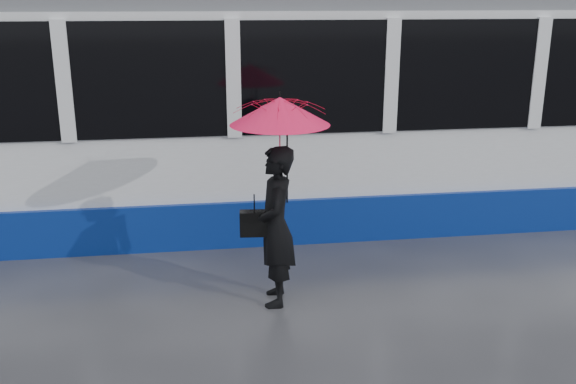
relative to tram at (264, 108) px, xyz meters
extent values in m
plane|color=#2B2B30|center=(-0.10, -2.50, -1.64)|extent=(90.00, 90.00, 0.00)
cube|color=#3F3D38|center=(-0.10, -0.72, -1.63)|extent=(34.00, 0.07, 0.02)
cube|color=#3F3D38|center=(-0.10, 0.72, -1.63)|extent=(34.00, 0.07, 0.02)
cube|color=white|center=(0.00, 0.00, -0.11)|extent=(24.00, 2.40, 2.95)
cube|color=navy|center=(0.00, 0.00, -1.33)|extent=(24.00, 2.56, 0.62)
cube|color=black|center=(0.00, 0.00, 0.56)|extent=(23.00, 2.48, 1.40)
imported|color=black|center=(-0.19, -2.87, -0.78)|extent=(0.47, 0.66, 1.72)
imported|color=#FF158C|center=(-0.14, -2.87, 0.17)|extent=(1.02, 1.04, 0.86)
cone|color=#FF158C|center=(-0.14, -2.87, 0.44)|extent=(1.10, 1.10, 0.28)
cylinder|color=black|center=(-0.14, -2.87, 0.60)|extent=(0.01, 0.01, 0.06)
cylinder|color=black|center=(-0.07, -2.85, -0.15)|extent=(0.02, 0.02, 0.75)
cube|color=black|center=(-0.41, -2.85, -0.74)|extent=(0.32, 0.16, 0.27)
cylinder|color=black|center=(-0.41, -2.85, -0.51)|extent=(0.01, 0.01, 0.18)
camera|label=1|loc=(-0.97, -9.14, 1.53)|focal=40.00mm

